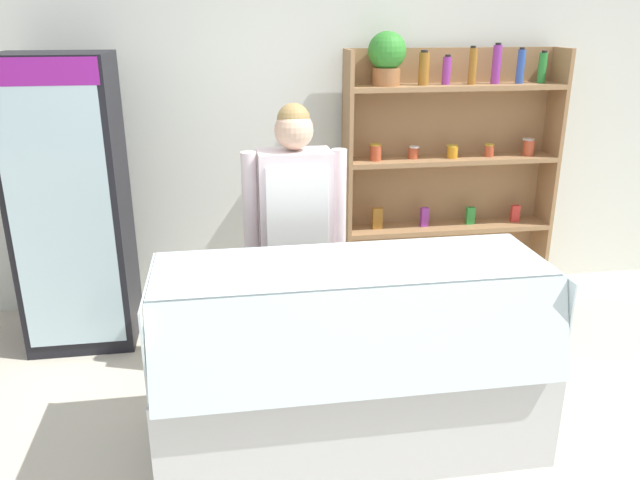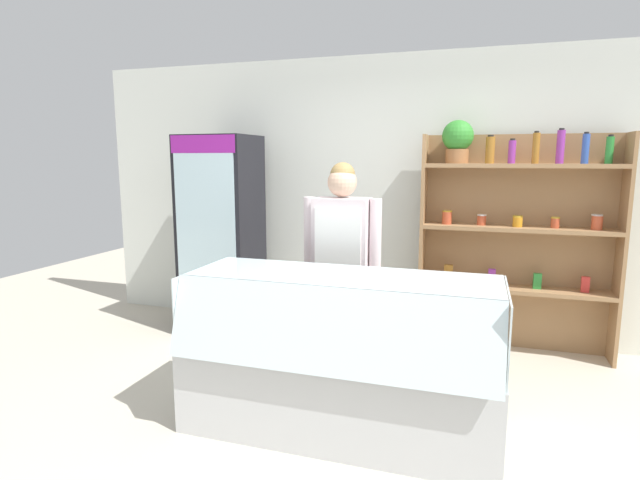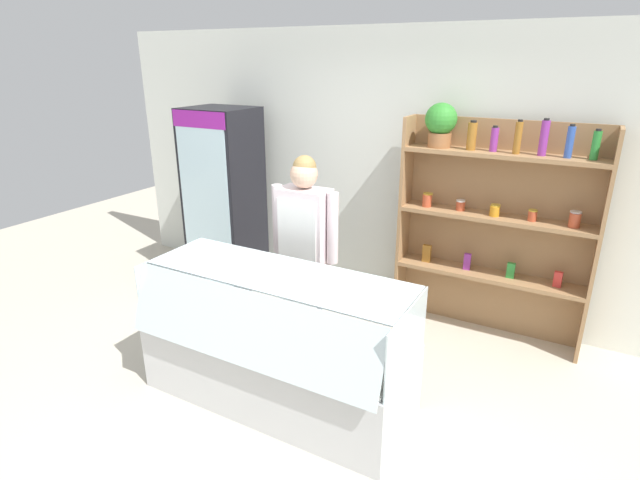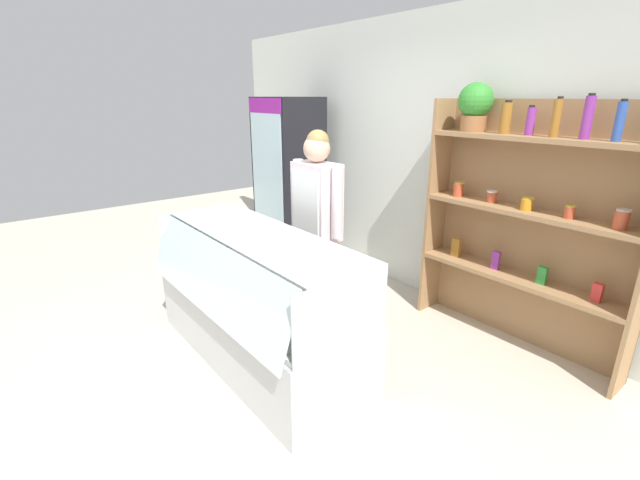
# 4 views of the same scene
# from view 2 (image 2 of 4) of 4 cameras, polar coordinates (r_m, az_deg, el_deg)

# --- Properties ---
(ground_plane) EXTENTS (12.00, 12.00, 0.00)m
(ground_plane) POSITION_cam_2_polar(r_m,az_deg,el_deg) (3.40, 5.77, -21.26)
(ground_plane) COLOR beige
(back_wall) EXTENTS (6.80, 0.10, 2.70)m
(back_wall) POSITION_cam_2_polar(r_m,az_deg,el_deg) (4.94, 10.87, 4.79)
(back_wall) COLOR silver
(back_wall) RESTS_ON ground
(drinks_fridge) EXTENTS (0.69, 0.61, 1.94)m
(drinks_fridge) POSITION_cam_2_polar(r_m,az_deg,el_deg) (4.99, -11.20, 0.44)
(drinks_fridge) COLOR black
(drinks_fridge) RESTS_ON ground
(shelving_unit) EXTENTS (1.65, 0.29, 2.06)m
(shelving_unit) POSITION_cam_2_polar(r_m,az_deg,el_deg) (4.70, 20.79, 1.84)
(shelving_unit) COLOR #9E754C
(shelving_unit) RESTS_ON ground
(deli_display_case) EXTENTS (1.96, 0.81, 1.01)m
(deli_display_case) POSITION_cam_2_polar(r_m,az_deg,el_deg) (3.31, 2.21, -15.91)
(deli_display_case) COLOR silver
(deli_display_case) RESTS_ON ground
(shop_clerk) EXTENTS (0.61, 0.25, 1.70)m
(shop_clerk) POSITION_cam_2_polar(r_m,az_deg,el_deg) (3.82, 2.48, -1.50)
(shop_clerk) COLOR #2D2D38
(shop_clerk) RESTS_ON ground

